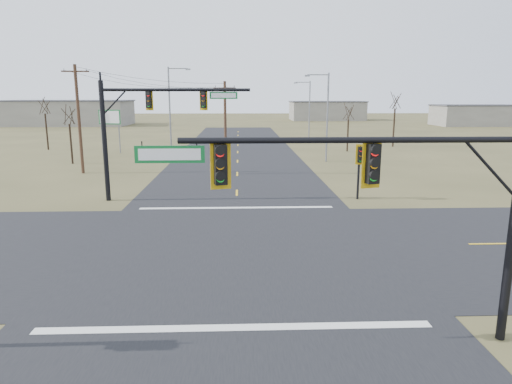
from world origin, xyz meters
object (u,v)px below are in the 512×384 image
Objects in this scene: pedestal_signal_ne at (360,159)px; bare_tree_b at (44,105)px; mast_arm_near at (373,182)px; streetlight_b at (308,108)px; bare_tree_a at (69,114)px; bare_tree_c at (349,112)px; utility_pole_near at (225,126)px; streetlight_a at (326,113)px; highway_sign at (110,122)px; bare_tree_d at (396,100)px; streetlight_c at (171,104)px; mast_arm_far at (147,116)px; utility_pole_far at (79,118)px.

pedestal_signal_ne is 0.53× the size of bare_tree_b.
mast_arm_near is 57.85m from streetlight_b.
bare_tree_a is 1.01× the size of bare_tree_c.
utility_pole_near is 31.22m from streetlight_b.
streetlight_a is 1.46× the size of bare_tree_c.
mast_arm_near is 1.15× the size of streetlight_b.
highway_sign is 0.67× the size of bare_tree_d.
streetlight_c is 1.48× the size of bare_tree_b.
streetlight_c reaches higher than highway_sign.
mast_arm_near is at bearing -59.68° from bare_tree_a.
highway_sign is (-19.09, 44.19, -0.91)m from mast_arm_near.
highway_sign is at bearing -171.13° from bare_tree_d.
highway_sign is 37.11m from bare_tree_d.
mast_arm_far is at bearing -57.72° from bare_tree_b.
streetlight_b is at bearing 15.02° from bare_tree_b.
bare_tree_a is at bearing -87.69° from highway_sign.
bare_tree_d is (36.58, 5.71, 2.52)m from highway_sign.
bare_tree_b is (-23.51, 19.55, 1.38)m from utility_pole_near.
bare_tree_c is at bearing -57.51° from streetlight_b.
streetlight_a is at bearing 88.42° from pedestal_signal_ne.
highway_sign is 25.93m from streetlight_a.
highway_sign is 0.83× the size of bare_tree_c.
streetlight_b is at bearing 39.88° from highway_sign.
highway_sign is (-9.57, 25.83, -1.87)m from mast_arm_far.
bare_tree_d is (13.05, 31.95, 3.47)m from pedestal_signal_ne.
streetlight_c reaches higher than bare_tree_d.
streetlight_b is 0.86× the size of streetlight_c.
utility_pole_near is at bearing -93.47° from streetlight_b.
mast_arm_near reaches higher than bare_tree_c.
pedestal_signal_ne is at bearing -48.86° from utility_pole_near.
bare_tree_b is 1.12× the size of bare_tree_c.
streetlight_b reaches higher than mast_arm_near.
streetlight_c is at bearing 110.76° from utility_pole_near.
streetlight_a is at bearing 36.19° from utility_pole_near.
bare_tree_d is (27.01, 31.54, 0.64)m from mast_arm_far.
streetlight_c reaches higher than utility_pole_near.
pedestal_signal_ne is 0.36× the size of streetlight_c.
utility_pole_far is (-12.93, 1.01, 0.69)m from utility_pole_near.
utility_pole_far is 24.02m from streetlight_a.
highway_sign is at bearing -22.68° from bare_tree_b.
pedestal_signal_ne is 39.63m from streetlight_b.
streetlight_b is at bearing 90.07° from mast_arm_far.
mast_arm_far is at bearing -56.72° from bare_tree_a.
utility_pole_near reaches higher than bare_tree_c.
mast_arm_near is 1.08× the size of utility_pole_far.
bare_tree_b is at bearing 170.21° from streetlight_a.
pedestal_signal_ne is at bearing -83.26° from streetlight_a.
bare_tree_a is at bearing -168.95° from streetlight_a.
bare_tree_a is at bearing -159.25° from bare_tree_d.
bare_tree_a is 40.88m from bare_tree_d.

